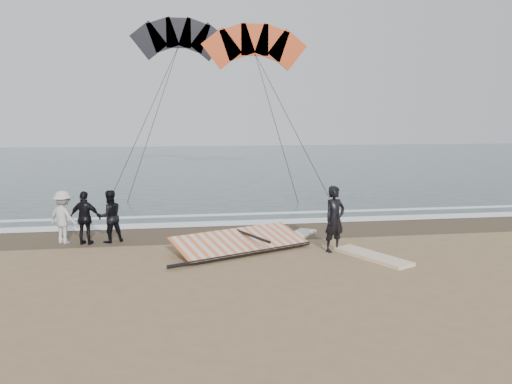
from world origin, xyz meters
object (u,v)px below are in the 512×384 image
at_px(board_white, 372,256).
at_px(sail_rig, 238,243).
at_px(man_main, 335,219).
at_px(board_cream, 297,237).

xyz_separation_m(board_white, sail_rig, (-3.60, 1.48, 0.15)).
relative_size(man_main, sail_rig, 0.46).
bearing_deg(sail_rig, board_cream, 28.89).
height_order(man_main, sail_rig, man_main).
xyz_separation_m(man_main, board_white, (0.84, -0.86, -0.92)).
height_order(man_main, board_cream, man_main).
bearing_deg(man_main, board_cream, 86.47).
bearing_deg(sail_rig, board_white, -22.38).
height_order(board_white, sail_rig, sail_rig).
bearing_deg(board_cream, board_white, -24.54).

